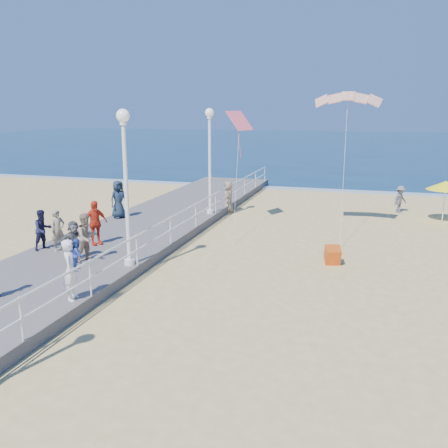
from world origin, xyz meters
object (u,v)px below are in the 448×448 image
(toddler_held, at_px, (78,254))
(box_kite, at_px, (332,257))
(lamp_post_far, at_px, (210,150))
(beach_walker_a, at_px, (400,199))
(spectator_4, at_px, (118,199))
(spectator_7, at_px, (43,230))
(lamp_post_mid, at_px, (125,172))
(spectator_6, at_px, (58,230))
(spectator_3, at_px, (95,223))
(spectator_1, at_px, (87,237))
(beach_walker_c, at_px, (228,197))
(beach_umbrella, at_px, (446,185))
(woman_holding_toddler, at_px, (71,270))
(spectator_5, at_px, (74,240))

(toddler_held, height_order, box_kite, toddler_held)
(lamp_post_far, height_order, beach_walker_a, lamp_post_far)
(spectator_4, height_order, spectator_7, spectator_4)
(toddler_held, bearing_deg, lamp_post_mid, -17.08)
(spectator_6, bearing_deg, spectator_3, -13.71)
(spectator_1, distance_m, spectator_6, 1.93)
(spectator_3, height_order, beach_walker_a, spectator_3)
(spectator_7, bearing_deg, spectator_4, 22.70)
(beach_walker_c, xyz_separation_m, box_kite, (6.39, -7.98, -0.58))
(beach_umbrella, bearing_deg, spectator_7, -143.96)
(woman_holding_toddler, bearing_deg, spectator_7, 24.82)
(toddler_held, bearing_deg, beach_umbrella, -55.44)
(beach_walker_c, bearing_deg, spectator_1, -31.22)
(toddler_held, xyz_separation_m, beach_walker_c, (0.21, 14.55, -0.84))
(spectator_1, bearing_deg, toddler_held, -129.41)
(woman_holding_toddler, bearing_deg, spectator_6, 19.68)
(woman_holding_toddler, height_order, spectator_3, spectator_3)
(lamp_post_mid, distance_m, beach_walker_c, 11.65)
(spectator_7, height_order, box_kite, spectator_7)
(spectator_1, height_order, spectator_7, spectator_1)
(woman_holding_toddler, height_order, spectator_4, spectator_4)
(toddler_held, height_order, spectator_7, toddler_held)
(lamp_post_mid, relative_size, woman_holding_toddler, 3.00)
(woman_holding_toddler, bearing_deg, spectator_5, 13.16)
(woman_holding_toddler, height_order, spectator_5, woman_holding_toddler)
(spectator_6, distance_m, beach_walker_c, 11.16)
(lamp_post_far, bearing_deg, spectator_3, -109.48)
(spectator_3, bearing_deg, spectator_1, -122.21)
(lamp_post_mid, relative_size, box_kite, 8.87)
(beach_walker_c, relative_size, box_kite, 2.92)
(toddler_held, bearing_deg, spectator_6, 21.95)
(lamp_post_far, xyz_separation_m, spectator_6, (-3.37, -8.22, -2.46))
(lamp_post_far, xyz_separation_m, beach_umbrella, (11.52, 3.13, -1.75))
(lamp_post_mid, height_order, spectator_3, lamp_post_mid)
(spectator_5, xyz_separation_m, spectator_7, (-1.85, 0.75, 0.07))
(lamp_post_mid, xyz_separation_m, beach_walker_a, (9.51, 13.93, -2.90))
(woman_holding_toddler, distance_m, spectator_4, 10.81)
(lamp_post_far, bearing_deg, spectator_4, -149.69)
(lamp_post_far, bearing_deg, beach_walker_a, 27.43)
(lamp_post_mid, bearing_deg, box_kite, 26.35)
(lamp_post_mid, relative_size, spectator_5, 3.77)
(spectator_5, bearing_deg, woman_holding_toddler, -117.24)
(spectator_5, xyz_separation_m, beach_umbrella, (13.73, 12.08, 0.80))
(spectator_6, xyz_separation_m, beach_walker_c, (3.69, 10.53, -0.33))
(toddler_held, xyz_separation_m, spectator_5, (-2.30, 3.30, -0.61))
(spectator_5, bearing_deg, spectator_4, 45.81)
(spectator_7, height_order, beach_walker_c, spectator_7)
(lamp_post_far, relative_size, toddler_held, 5.74)
(beach_umbrella, bearing_deg, spectator_1, -137.21)
(beach_walker_a, relative_size, beach_walker_c, 0.87)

